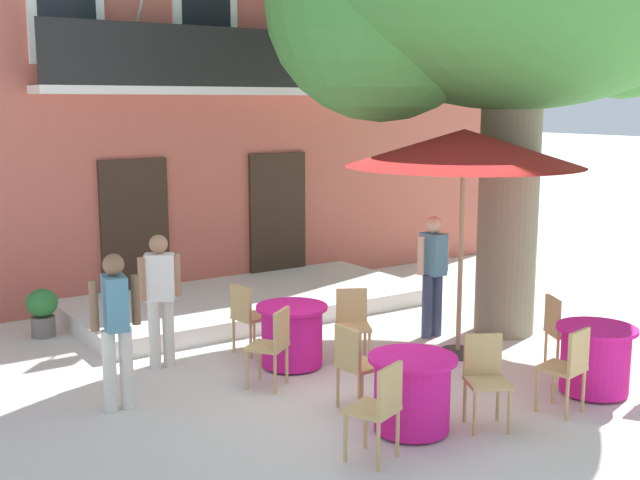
% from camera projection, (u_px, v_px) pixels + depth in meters
% --- Properties ---
extents(ground_plane, '(120.00, 120.00, 0.00)m').
position_uv_depth(ground_plane, '(368.00, 384.00, 9.13)').
color(ground_plane, silver).
extents(building_facade, '(13.00, 5.09, 7.50)m').
position_uv_depth(building_facade, '(157.00, 69.00, 14.46)').
color(building_facade, '#BC5B4C').
rests_on(building_facade, ground).
extents(entrance_step_platform, '(5.37, 2.63, 0.25)m').
position_uv_depth(entrance_step_platform, '(249.00, 301.00, 12.38)').
color(entrance_step_platform, silver).
rests_on(entrance_step_platform, ground).
extents(cafe_table_near_tree, '(0.86, 0.86, 0.76)m').
position_uv_depth(cafe_table_near_tree, '(292.00, 335.00, 9.67)').
color(cafe_table_near_tree, '#DB1984').
rests_on(cafe_table_near_tree, ground).
extents(cafe_chair_near_tree_0, '(0.56, 0.56, 0.91)m').
position_uv_depth(cafe_chair_near_tree_0, '(273.00, 342.00, 8.93)').
color(cafe_chair_near_tree_0, tan).
rests_on(cafe_chair_near_tree_0, ground).
extents(cafe_chair_near_tree_1, '(0.54, 0.54, 0.91)m').
position_uv_depth(cafe_chair_near_tree_1, '(353.00, 321.00, 9.80)').
color(cafe_chair_near_tree_1, tan).
rests_on(cafe_chair_near_tree_1, ground).
extents(cafe_chair_near_tree_2, '(0.47, 0.47, 0.91)m').
position_uv_depth(cafe_chair_near_tree_2, '(247.00, 314.00, 10.13)').
color(cafe_chair_near_tree_2, tan).
rests_on(cafe_chair_near_tree_2, ground).
extents(cafe_table_middle, '(0.86, 0.86, 0.76)m').
position_uv_depth(cafe_table_middle, '(595.00, 359.00, 8.77)').
color(cafe_table_middle, '#DB1984').
rests_on(cafe_table_middle, ground).
extents(cafe_chair_middle_1, '(0.54, 0.54, 0.91)m').
position_uv_depth(cafe_chair_middle_1, '(560.00, 328.00, 9.47)').
color(cafe_chair_middle_1, tan).
rests_on(cafe_chair_middle_1, ground).
extents(cafe_chair_middle_2, '(0.47, 0.47, 0.91)m').
position_uv_depth(cafe_chair_middle_2, '(568.00, 364.00, 8.17)').
color(cafe_chair_middle_2, tan).
rests_on(cafe_chair_middle_2, ground).
extents(cafe_table_front, '(0.86, 0.86, 0.76)m').
position_uv_depth(cafe_table_front, '(412.00, 393.00, 7.76)').
color(cafe_table_front, '#DB1984').
rests_on(cafe_table_front, ground).
extents(cafe_chair_front_0, '(0.52, 0.52, 0.91)m').
position_uv_depth(cafe_chair_front_0, '(379.00, 405.00, 7.08)').
color(cafe_chair_front_0, tan).
rests_on(cafe_chair_front_0, ground).
extents(cafe_chair_front_1, '(0.54, 0.54, 0.91)m').
position_uv_depth(cafe_chair_front_1, '(485.00, 374.00, 7.88)').
color(cafe_chair_front_1, tan).
rests_on(cafe_chair_front_1, ground).
extents(cafe_chair_front_2, '(0.43, 0.43, 0.91)m').
position_uv_depth(cafe_chair_front_2, '(355.00, 362.00, 8.26)').
color(cafe_chair_front_2, tan).
rests_on(cafe_chair_front_2, ground).
extents(cafe_umbrella, '(2.90, 2.90, 2.85)m').
position_uv_depth(cafe_umbrella, '(464.00, 149.00, 9.69)').
color(cafe_umbrella, '#997A56').
rests_on(cafe_umbrella, ground).
extents(ground_planter_left, '(0.42, 0.42, 0.67)m').
position_uv_depth(ground_planter_left, '(42.00, 310.00, 10.92)').
color(ground_planter_left, slate).
rests_on(ground_planter_left, ground).
extents(pedestrian_near_entrance, '(0.53, 0.37, 1.66)m').
position_uv_depth(pedestrian_near_entrance, '(116.00, 323.00, 8.21)').
color(pedestrian_near_entrance, silver).
rests_on(pedestrian_near_entrance, ground).
extents(pedestrian_mid_plaza, '(0.53, 0.34, 1.66)m').
position_uv_depth(pedestrian_mid_plaza, '(433.00, 269.00, 10.82)').
color(pedestrian_mid_plaza, '#384260').
rests_on(pedestrian_mid_plaza, ground).
extents(pedestrian_by_tree, '(0.53, 0.36, 1.63)m').
position_uv_depth(pedestrian_by_tree, '(160.00, 293.00, 9.54)').
color(pedestrian_by_tree, silver).
rests_on(pedestrian_by_tree, ground).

